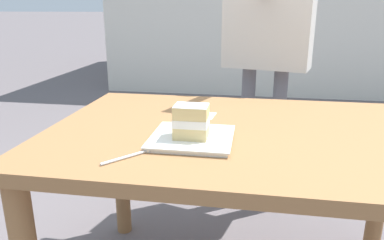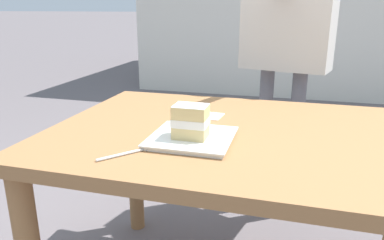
{
  "view_description": "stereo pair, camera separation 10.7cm",
  "coord_description": "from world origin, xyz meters",
  "px_view_note": "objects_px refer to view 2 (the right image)",
  "views": [
    {
      "loc": [
        -0.02,
        1.14,
        1.07
      ],
      "look_at": [
        0.15,
        0.13,
        0.75
      ],
      "focal_mm": 34.29,
      "sensor_mm": 36.0,
      "label": 1
    },
    {
      "loc": [
        -0.13,
        1.12,
        1.07
      ],
      "look_at": [
        0.15,
        0.13,
        0.75
      ],
      "focal_mm": 34.29,
      "sensor_mm": 36.0,
      "label": 2
    }
  ],
  "objects_px": {
    "dessert_plate": "(192,138)",
    "cake_slice": "(191,121)",
    "paper_napkin": "(204,115)",
    "patio_table": "(247,159)",
    "diner_person": "(288,17)",
    "dessert_fork": "(131,152)"
  },
  "relations": [
    {
      "from": "cake_slice",
      "to": "dessert_fork",
      "type": "bearing_deg",
      "value": 43.86
    },
    {
      "from": "dessert_plate",
      "to": "dessert_fork",
      "type": "xyz_separation_m",
      "value": [
        0.13,
        0.14,
        -0.0
      ]
    },
    {
      "from": "cake_slice",
      "to": "patio_table",
      "type": "bearing_deg",
      "value": -135.49
    },
    {
      "from": "patio_table",
      "to": "dessert_fork",
      "type": "height_order",
      "value": "dessert_fork"
    },
    {
      "from": "dessert_plate",
      "to": "paper_napkin",
      "type": "bearing_deg",
      "value": -83.48
    },
    {
      "from": "patio_table",
      "to": "dessert_fork",
      "type": "distance_m",
      "value": 0.41
    },
    {
      "from": "patio_table",
      "to": "paper_napkin",
      "type": "relative_size",
      "value": 8.81
    },
    {
      "from": "cake_slice",
      "to": "paper_napkin",
      "type": "distance_m",
      "value": 0.29
    },
    {
      "from": "cake_slice",
      "to": "diner_person",
      "type": "height_order",
      "value": "diner_person"
    },
    {
      "from": "dessert_plate",
      "to": "paper_napkin",
      "type": "relative_size",
      "value": 1.66
    },
    {
      "from": "dessert_plate",
      "to": "cake_slice",
      "type": "distance_m",
      "value": 0.06
    },
    {
      "from": "patio_table",
      "to": "paper_napkin",
      "type": "xyz_separation_m",
      "value": [
        0.18,
        -0.13,
        0.1
      ]
    },
    {
      "from": "dessert_plate",
      "to": "dessert_fork",
      "type": "bearing_deg",
      "value": 46.89
    },
    {
      "from": "paper_napkin",
      "to": "diner_person",
      "type": "bearing_deg",
      "value": -113.33
    },
    {
      "from": "dessert_fork",
      "to": "dessert_plate",
      "type": "bearing_deg",
      "value": -133.11
    },
    {
      "from": "dessert_plate",
      "to": "paper_napkin",
      "type": "height_order",
      "value": "dessert_plate"
    },
    {
      "from": "patio_table",
      "to": "diner_person",
      "type": "xyz_separation_m",
      "value": [
        -0.08,
        -0.74,
        0.43
      ]
    },
    {
      "from": "paper_napkin",
      "to": "diner_person",
      "type": "distance_m",
      "value": 0.74
    },
    {
      "from": "dessert_plate",
      "to": "cake_slice",
      "type": "bearing_deg",
      "value": 89.73
    },
    {
      "from": "dessert_plate",
      "to": "paper_napkin",
      "type": "xyz_separation_m",
      "value": [
        0.03,
        -0.27,
        -0.01
      ]
    },
    {
      "from": "dessert_plate",
      "to": "diner_person",
      "type": "relative_size",
      "value": 0.16
    },
    {
      "from": "cake_slice",
      "to": "dessert_fork",
      "type": "height_order",
      "value": "cake_slice"
    }
  ]
}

